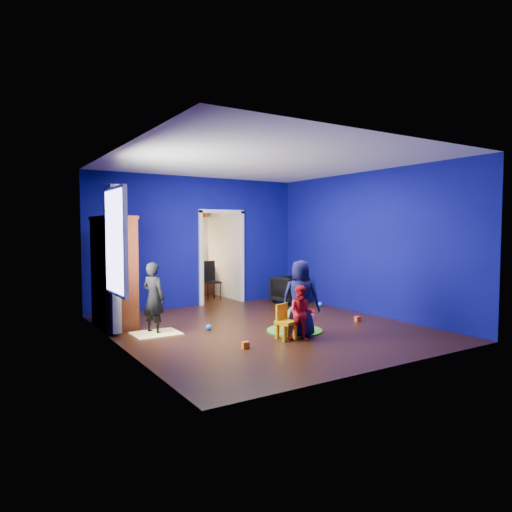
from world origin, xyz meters
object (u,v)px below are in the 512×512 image
play_mat (294,330)px  folding_chair (211,281)px  toddler_red (302,313)px  child_black (154,298)px  study_desk (195,281)px  vase (117,209)px  kid_chair (286,324)px  child_navy (301,298)px  hopper_ball (289,322)px  armchair (290,290)px  tv_armoire (114,272)px  crt_tv (116,269)px

play_mat → folding_chair: 3.82m
toddler_red → play_mat: 0.79m
child_black → study_desk: child_black is taller
play_mat → vase: bearing=146.0°
kid_chair → study_desk: (0.76, 5.14, 0.12)m
child_navy → hopper_ball: bearing=-33.6°
armchair → tv_armoire: bearing=90.7°
crt_tv → folding_chair: 3.34m
toddler_red → crt_tv: size_ratio=1.23×
armchair → study_desk: size_ratio=0.79×
hopper_ball → armchair: bearing=53.4°
child_black → hopper_ball: (1.90, -1.19, -0.41)m
vase → tv_armoire: bearing=90.0°
hopper_ball → kid_chair: bearing=-132.7°
tv_armoire → kid_chair: size_ratio=3.92×
armchair → hopper_ball: armchair is taller
armchair → crt_tv: crt_tv is taller
folding_chair → kid_chair: bearing=-100.3°
armchair → tv_armoire: size_ratio=0.35×
child_navy → study_desk: bearing=-49.8°
crt_tv → vase: bearing=-97.6°
tv_armoire → play_mat: (2.50, -1.99, -0.97)m
hopper_ball → folding_chair: bearing=82.8°
child_navy → armchair: bearing=-78.2°
vase → kid_chair: size_ratio=0.47×
toddler_red → kid_chair: (-0.15, 0.20, -0.18)m
vase → play_mat: (2.50, -1.69, -2.07)m
tv_armoire → study_desk: 3.98m
child_black → tv_armoire: (-0.41, 0.90, 0.38)m
child_black → tv_armoire: bearing=-3.4°
vase → hopper_ball: vase is taller
armchair → play_mat: size_ratio=0.74×
hopper_ball → study_desk: 4.88m
study_desk → tv_armoire: bearing=-135.5°
crt_tv → kid_chair: crt_tv is taller
folding_chair → play_mat: bearing=-94.5°
hopper_ball → study_desk: (0.49, 4.85, 0.19)m
kid_chair → toddler_red: bearing=-70.9°
vase → crt_tv: (0.04, 0.30, -1.06)m
tv_armoire → folding_chair: size_ratio=2.13×
tv_armoire → study_desk: bearing=44.5°
hopper_ball → folding_chair: 3.93m
armchair → crt_tv: (-4.12, -0.40, 0.70)m
child_navy → crt_tv: bearing=-0.1°
child_black → vase: (-0.41, 0.60, 1.48)m
vase → study_desk: 4.48m
vase → hopper_ball: (2.31, -1.79, -1.89)m
crt_tv → folding_chair: size_ratio=0.76×
child_black → kid_chair: child_black is taller
crt_tv → child_black: bearing=-67.8°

